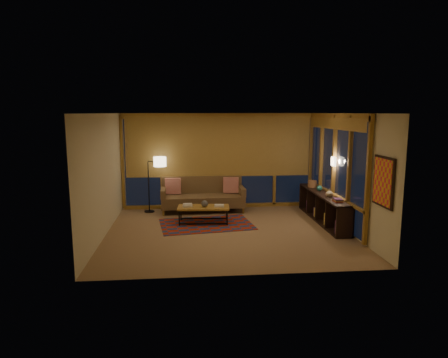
{
  "coord_description": "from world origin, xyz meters",
  "views": [
    {
      "loc": [
        -0.91,
        -8.82,
        2.72
      ],
      "look_at": [
        -0.04,
        0.39,
        1.17
      ],
      "focal_mm": 32.0,
      "sensor_mm": 36.0,
      "label": 1
    }
  ],
  "objects": [
    {
      "name": "wall_sconce",
      "position": [
        2.62,
        0.45,
        1.55
      ],
      "size": [
        0.12,
        0.18,
        0.22
      ],
      "primitive_type": null,
      "color": "#FFE9C1",
      "rests_on": "walls"
    },
    {
      "name": "bookshelf",
      "position": [
        2.49,
        0.68,
        0.36
      ],
      "size": [
        0.4,
        2.87,
        0.72
      ],
      "primitive_type": null,
      "color": "black",
      "rests_on": "floor"
    },
    {
      "name": "basket",
      "position": [
        2.47,
        1.55,
        0.81
      ],
      "size": [
        0.29,
        0.29,
        0.18
      ],
      "primitive_type": "cylinder",
      "rotation": [
        0.0,
        0.0,
        0.26
      ],
      "color": "brown",
      "rests_on": "bookshelf"
    },
    {
      "name": "ceiling",
      "position": [
        0.0,
        0.0,
        2.7
      ],
      "size": [
        5.5,
        5.0,
        0.01
      ],
      "primitive_type": "cube",
      "color": "beige",
      "rests_on": "walls"
    },
    {
      "name": "wall_art",
      "position": [
        2.71,
        -1.85,
        1.45
      ],
      "size": [
        0.06,
        0.74,
        0.94
      ],
      "primitive_type": null,
      "color": "#ED2F39",
      "rests_on": "walls"
    },
    {
      "name": "teal_bowl",
      "position": [
        2.49,
        1.0,
        0.79
      ],
      "size": [
        0.15,
        0.15,
        0.14
      ],
      "primitive_type": "sphere",
      "rotation": [
        0.0,
        0.0,
        -0.07
      ],
      "color": "#26766E",
      "rests_on": "bookshelf"
    },
    {
      "name": "book_stack_a",
      "position": [
        -0.91,
        0.81,
        0.46
      ],
      "size": [
        0.28,
        0.23,
        0.08
      ],
      "primitive_type": null,
      "rotation": [
        0.0,
        0.0,
        0.08
      ],
      "color": "beige",
      "rests_on": "coffee_table"
    },
    {
      "name": "book_stack_b",
      "position": [
        -0.13,
        0.76,
        0.44
      ],
      "size": [
        0.24,
        0.2,
        0.04
      ],
      "primitive_type": null,
      "rotation": [
        0.0,
        0.0,
        -0.12
      ],
      "color": "beige",
      "rests_on": "coffee_table"
    },
    {
      "name": "pillow_right",
      "position": [
        0.32,
        2.16,
        0.68
      ],
      "size": [
        0.45,
        0.2,
        0.43
      ],
      "primitive_type": null,
      "rotation": [
        0.0,
        0.0,
        -0.14
      ],
      "color": "#B30E0B",
      "rests_on": "sofa"
    },
    {
      "name": "area_rug",
      "position": [
        -0.46,
        0.66,
        0.01
      ],
      "size": [
        2.39,
        1.76,
        0.01
      ],
      "primitive_type": "cube",
      "rotation": [
        0.0,
        0.0,
        0.14
      ],
      "color": "#9C2209",
      "rests_on": "floor"
    },
    {
      "name": "ceramic_pot",
      "position": [
        -0.49,
        0.75,
        0.51
      ],
      "size": [
        0.21,
        0.21,
        0.17
      ],
      "primitive_type": "sphere",
      "rotation": [
        0.0,
        0.0,
        -0.33
      ],
      "color": "black",
      "rests_on": "coffee_table"
    },
    {
      "name": "window_wall_back",
      "position": [
        0.0,
        2.43,
        1.35
      ],
      "size": [
        5.3,
        0.16,
        2.6
      ],
      "primitive_type": null,
      "color": "#9D6C21",
      "rests_on": "walls"
    },
    {
      "name": "pillow_left",
      "position": [
        -1.3,
        2.17,
        0.68
      ],
      "size": [
        0.44,
        0.18,
        0.43
      ],
      "primitive_type": null,
      "rotation": [
        0.0,
        0.0,
        -0.08
      ],
      "color": "#B30E0B",
      "rests_on": "sofa"
    },
    {
      "name": "window_wall_right",
      "position": [
        2.68,
        0.6,
        1.35
      ],
      "size": [
        0.16,
        3.7,
        2.6
      ],
      "primitive_type": null,
      "color": "#9D6C21",
      "rests_on": "walls"
    },
    {
      "name": "coffee_table",
      "position": [
        -0.52,
        0.79,
        0.21
      ],
      "size": [
        1.3,
        0.67,
        0.42
      ],
      "primitive_type": null,
      "rotation": [
        0.0,
        0.0,
        -0.07
      ],
      "color": "#9D6C21",
      "rests_on": "floor"
    },
    {
      "name": "shelf_book_stack",
      "position": [
        2.49,
        -0.27,
        0.76
      ],
      "size": [
        0.21,
        0.28,
        0.08
      ],
      "primitive_type": null,
      "rotation": [
        0.0,
        0.0,
        0.08
      ],
      "color": "beige",
      "rests_on": "bookshelf"
    },
    {
      "name": "floor",
      "position": [
        0.0,
        0.0,
        0.0
      ],
      "size": [
        5.5,
        5.0,
        0.01
      ],
      "primitive_type": "cube",
      "color": "#A37D5B",
      "rests_on": "ground"
    },
    {
      "name": "sofa",
      "position": [
        -0.48,
        2.0,
        0.46
      ],
      "size": [
        2.29,
        0.98,
        0.93
      ],
      "primitive_type": null,
      "rotation": [
        0.0,
        0.0,
        0.03
      ],
      "color": "brown",
      "rests_on": "floor"
    },
    {
      "name": "walls",
      "position": [
        0.0,
        0.0,
        1.35
      ],
      "size": [
        5.51,
        5.01,
        2.7
      ],
      "color": "beige",
      "rests_on": "floor"
    },
    {
      "name": "floor_lamp",
      "position": [
        -1.96,
        2.08,
        0.78
      ],
      "size": [
        0.61,
        0.51,
        1.55
      ],
      "primitive_type": null,
      "rotation": [
        0.0,
        0.0,
        -0.39
      ],
      "color": "black",
      "rests_on": "floor"
    },
    {
      "name": "vase",
      "position": [
        2.49,
        0.29,
        0.81
      ],
      "size": [
        0.2,
        0.2,
        0.19
      ],
      "primitive_type": "imported",
      "rotation": [
        0.0,
        0.0,
        -0.11
      ],
      "color": "tan",
      "rests_on": "bookshelf"
    }
  ]
}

